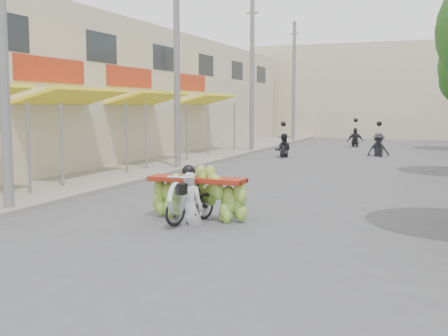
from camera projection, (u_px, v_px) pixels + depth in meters
ground at (155, 272)px, 8.33m from camera, size 120.00×120.00×0.00m
sidewalk_left at (175, 160)px, 24.73m from camera, size 4.00×60.00×0.12m
shophouse_row_left at (64, 93)px, 25.23m from camera, size 9.77×40.00×6.00m
far_building at (387, 92)px, 43.19m from camera, size 20.00×6.00×7.00m
utility_pole_near at (2, 35)px, 12.58m from camera, size 0.60×0.24×8.00m
utility_pole_mid at (177, 63)px, 20.93m from camera, size 0.60×0.24×8.00m
utility_pole_far at (252, 75)px, 29.28m from camera, size 0.60×0.24×8.00m
utility_pole_back at (294, 82)px, 37.63m from camera, size 0.60×0.24×8.00m
banana_motorbike at (193, 189)px, 11.87m from camera, size 2.20×1.78×2.08m
bg_motorbike_a at (283, 142)px, 26.72m from camera, size 1.02×1.82×1.95m
bg_motorbike_b at (379, 139)px, 27.08m from camera, size 1.18×1.77×1.95m
bg_motorbike_c at (355, 133)px, 33.29m from camera, size 1.09×1.52×1.95m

